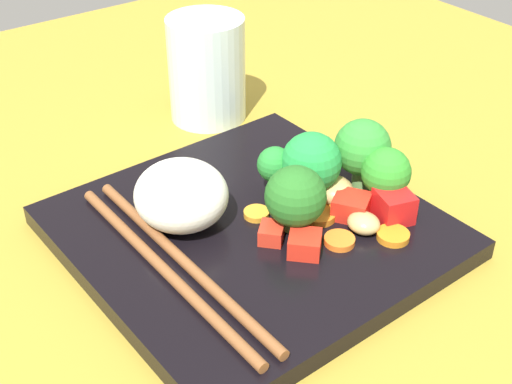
{
  "coord_description": "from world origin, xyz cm",
  "views": [
    {
      "loc": [
        -35.06,
        25.65,
        34.09
      ],
      "look_at": [
        0.92,
        -1.13,
        3.6
      ],
      "focal_mm": 49.23,
      "sensor_mm": 36.0,
      "label": 1
    }
  ],
  "objects_px": {
    "rice_mound": "(181,195)",
    "carrot_slice_0": "(393,236)",
    "square_plate": "(251,232)",
    "broccoli_floret_0": "(275,166)",
    "drinking_glass": "(207,69)",
    "chopstick_pair": "(173,264)"
  },
  "relations": [
    {
      "from": "rice_mound",
      "to": "carrot_slice_0",
      "type": "bearing_deg",
      "value": -133.86
    },
    {
      "from": "drinking_glass",
      "to": "rice_mound",
      "type": "bearing_deg",
      "value": 141.18
    },
    {
      "from": "drinking_glass",
      "to": "broccoli_floret_0",
      "type": "bearing_deg",
      "value": 164.43
    },
    {
      "from": "rice_mound",
      "to": "chopstick_pair",
      "type": "xyz_separation_m",
      "value": [
        -0.04,
        0.03,
        -0.02
      ]
    },
    {
      "from": "square_plate",
      "to": "rice_mound",
      "type": "distance_m",
      "value": 0.06
    },
    {
      "from": "chopstick_pair",
      "to": "drinking_glass",
      "type": "bearing_deg",
      "value": 140.2
    },
    {
      "from": "square_plate",
      "to": "carrot_slice_0",
      "type": "relative_size",
      "value": 10.55
    },
    {
      "from": "carrot_slice_0",
      "to": "chopstick_pair",
      "type": "bearing_deg",
      "value": 65.46
    },
    {
      "from": "rice_mound",
      "to": "drinking_glass",
      "type": "xyz_separation_m",
      "value": [
        0.16,
        -0.13,
        0.01
      ]
    },
    {
      "from": "square_plate",
      "to": "chopstick_pair",
      "type": "height_order",
      "value": "chopstick_pair"
    },
    {
      "from": "square_plate",
      "to": "carrot_slice_0",
      "type": "bearing_deg",
      "value": -136.55
    },
    {
      "from": "rice_mound",
      "to": "chopstick_pair",
      "type": "bearing_deg",
      "value": 140.7
    },
    {
      "from": "rice_mound",
      "to": "broccoli_floret_0",
      "type": "relative_size",
      "value": 1.67
    },
    {
      "from": "rice_mound",
      "to": "carrot_slice_0",
      "type": "height_order",
      "value": "rice_mound"
    },
    {
      "from": "broccoli_floret_0",
      "to": "rice_mound",
      "type": "bearing_deg",
      "value": 82.29
    },
    {
      "from": "square_plate",
      "to": "broccoli_floret_0",
      "type": "height_order",
      "value": "broccoli_floret_0"
    },
    {
      "from": "broccoli_floret_0",
      "to": "drinking_glass",
      "type": "bearing_deg",
      "value": -15.57
    },
    {
      "from": "carrot_slice_0",
      "to": "rice_mound",
      "type": "bearing_deg",
      "value": 46.14
    },
    {
      "from": "chopstick_pair",
      "to": "drinking_glass",
      "type": "height_order",
      "value": "drinking_glass"
    },
    {
      "from": "chopstick_pair",
      "to": "drinking_glass",
      "type": "relative_size",
      "value": 2.21
    },
    {
      "from": "square_plate",
      "to": "drinking_glass",
      "type": "xyz_separation_m",
      "value": [
        0.19,
        -0.09,
        0.04
      ]
    },
    {
      "from": "square_plate",
      "to": "broccoli_floret_0",
      "type": "bearing_deg",
      "value": -61.15
    }
  ]
}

